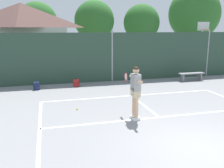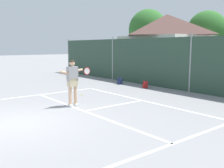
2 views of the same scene
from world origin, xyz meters
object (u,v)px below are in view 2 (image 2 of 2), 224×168
object	(u,v)px
tennis_ball	(82,94)
backpack_red	(145,85)
backpack_navy	(120,81)
tennis_player	(73,79)

from	to	relation	value
tennis_ball	backpack_red	world-z (taller)	backpack_red
tennis_ball	backpack_red	size ratio (longest dim) A/B	0.14
backpack_navy	backpack_red	world-z (taller)	same
tennis_ball	backpack_red	xyz separation A→B (m)	(0.45, 3.97, 0.16)
backpack_navy	tennis_ball	bearing A→B (deg)	-67.10
backpack_red	tennis_ball	bearing A→B (deg)	-96.45
backpack_navy	tennis_player	bearing A→B (deg)	-57.14
backpack_navy	backpack_red	bearing A→B (deg)	4.89
backpack_red	tennis_player	bearing A→B (deg)	-75.89
tennis_ball	backpack_navy	size ratio (longest dim) A/B	0.14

